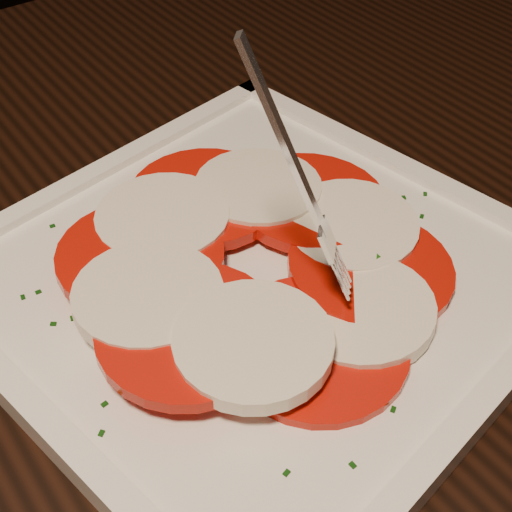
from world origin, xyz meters
TOP-DOWN VIEW (x-y plane):
  - table at (0.21, -0.09)m, footprint 1.23×0.85m
  - plate at (0.26, -0.18)m, footprint 0.36×0.36m
  - caprese_salad at (0.26, -0.18)m, footprint 0.28×0.25m
  - fork at (0.26, -0.21)m, footprint 0.06×0.06m

SIDE VIEW (x-z plane):
  - table at x=0.21m, z-range 0.28..1.03m
  - plate at x=0.26m, z-range 0.75..0.76m
  - caprese_salad at x=0.26m, z-range 0.76..0.79m
  - fork at x=0.26m, z-range 0.79..0.94m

